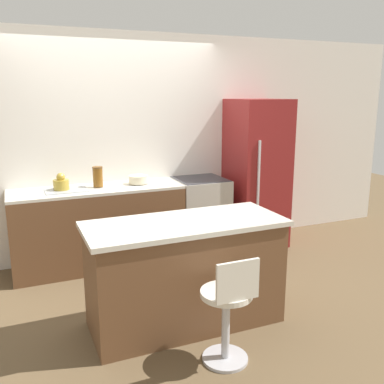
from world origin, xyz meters
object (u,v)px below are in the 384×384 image
object	(u,v)px
oven_range	(200,215)
stool_chair	(228,312)
mixing_bowl	(138,179)
kettle	(61,183)
refrigerator	(256,174)

from	to	relation	value
oven_range	stool_chair	xyz separation A→B (m)	(-0.76, -2.17, -0.05)
mixing_bowl	kettle	bearing A→B (deg)	180.00
kettle	mixing_bowl	size ratio (longest dim) A/B	0.84
stool_chair	kettle	distance (m)	2.43
refrigerator	kettle	size ratio (longest dim) A/B	10.14
refrigerator	kettle	distance (m)	2.37
mixing_bowl	refrigerator	bearing A→B (deg)	-2.62
refrigerator	stool_chair	xyz separation A→B (m)	(-1.51, -2.13, -0.52)
stool_chair	kettle	size ratio (longest dim) A/B	4.58
stool_chair	mixing_bowl	world-z (taller)	mixing_bowl
oven_range	stool_chair	bearing A→B (deg)	-109.20
refrigerator	stool_chair	world-z (taller)	refrigerator
oven_range	mixing_bowl	distance (m)	0.91
refrigerator	oven_range	bearing A→B (deg)	177.04
mixing_bowl	oven_range	bearing A→B (deg)	-2.29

